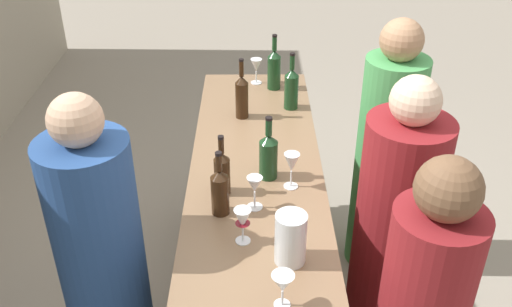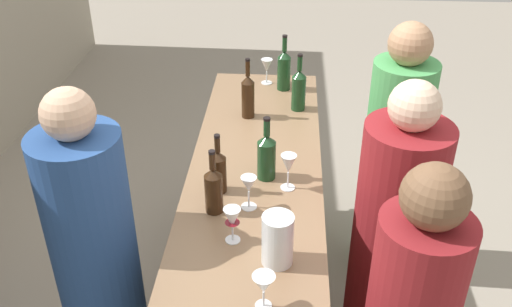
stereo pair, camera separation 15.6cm
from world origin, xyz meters
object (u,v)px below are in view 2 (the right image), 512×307
object	(u,v)px
wine_bottle_second_right_amber_brown	(248,95)
wine_glass_far_center	(232,220)
wine_bottle_rightmost_olive_green	(299,89)
wine_glass_near_center	(264,285)
person_left_guest	(392,244)
wine_glass_near_left	(288,165)
person_server_behind	(100,280)
wine_bottle_far_right_olive_green	(284,69)
water_pitcher	(278,240)
wine_glass_far_left	(249,186)
wine_glass_near_right	(267,66)
wine_bottle_second_left_amber_brown	(218,170)
wine_bottle_center_olive_green	(266,155)
person_center_guest	(392,165)
wine_bottle_leftmost_amber_brown	(214,189)

from	to	relation	value
wine_bottle_second_right_amber_brown	wine_glass_far_center	size ratio (longest dim) A/B	2.20
wine_bottle_rightmost_olive_green	wine_glass_near_center	world-z (taller)	wine_bottle_rightmost_olive_green
wine_glass_far_center	person_left_guest	size ratio (longest dim) A/B	0.10
wine_glass_near_left	wine_glass_far_center	size ratio (longest dim) A/B	1.12
person_left_guest	person_server_behind	size ratio (longest dim) A/B	0.94
wine_bottle_far_right_olive_green	wine_glass_far_center	size ratio (longest dim) A/B	2.19
wine_bottle_far_right_olive_green	water_pitcher	xyz separation A→B (m)	(-1.47, -0.01, -0.02)
wine_bottle_far_right_olive_green	wine_glass_near_center	distance (m)	1.69
water_pitcher	person_server_behind	world-z (taller)	person_server_behind
wine_bottle_far_right_olive_green	wine_glass_far_left	size ratio (longest dim) A/B	2.20
wine_bottle_far_right_olive_green	wine_glass_far_left	distance (m)	1.16
wine_bottle_far_right_olive_green	wine_glass_near_right	world-z (taller)	wine_bottle_far_right_olive_green
wine_glass_near_right	water_pitcher	bearing A→B (deg)	-175.89
wine_bottle_second_left_amber_brown	wine_bottle_far_right_olive_green	size ratio (longest dim) A/B	0.85
wine_bottle_center_olive_green	person_center_guest	bearing A→B (deg)	-49.50
wine_bottle_center_olive_green	person_server_behind	size ratio (longest dim) A/B	0.19
wine_bottle_second_right_amber_brown	wine_glass_near_center	xyz separation A→B (m)	(-1.34, -0.15, -0.03)
water_pitcher	wine_glass_near_left	bearing A→B (deg)	-3.89
wine_bottle_leftmost_amber_brown	wine_glass_near_left	size ratio (longest dim) A/B	1.73
wine_bottle_leftmost_amber_brown	wine_glass_near_center	xyz separation A→B (m)	(-0.51, -0.23, -0.01)
wine_glass_near_center	wine_glass_far_left	world-z (taller)	wine_glass_far_left
wine_bottle_rightmost_olive_green	person_server_behind	xyz separation A→B (m)	(-1.11, 0.80, -0.36)
wine_glass_near_center	person_server_behind	distance (m)	0.83
person_left_guest	water_pitcher	bearing A→B (deg)	49.80
wine_glass_near_right	wine_glass_far_left	world-z (taller)	wine_glass_near_right
wine_glass_near_left	person_left_guest	bearing A→B (deg)	-89.15
wine_bottle_second_left_amber_brown	person_center_guest	xyz separation A→B (m)	(0.69, -0.87, -0.39)
wine_bottle_center_olive_green	wine_glass_far_center	xyz separation A→B (m)	(-0.44, 0.11, -0.02)
wine_glass_near_left	wine_bottle_second_left_amber_brown	bearing A→B (deg)	97.49
wine_glass_far_left	person_center_guest	size ratio (longest dim) A/B	0.10
wine_bottle_leftmost_amber_brown	wine_glass_near_right	world-z (taller)	wine_bottle_leftmost_amber_brown
wine_bottle_second_right_amber_brown	wine_bottle_leftmost_amber_brown	bearing A→B (deg)	174.77
wine_bottle_second_left_amber_brown	wine_bottle_rightmost_olive_green	distance (m)	0.86
wine_bottle_rightmost_olive_green	person_left_guest	distance (m)	0.96
wine_bottle_rightmost_olive_green	wine_glass_near_left	xyz separation A→B (m)	(-0.75, 0.04, -0.00)
water_pitcher	person_server_behind	size ratio (longest dim) A/B	0.13
wine_bottle_far_right_olive_green	wine_glass_far_center	distance (m)	1.38
wine_glass_near_center	person_center_guest	distance (m)	1.54
wine_bottle_rightmost_olive_green	wine_bottle_second_left_amber_brown	bearing A→B (deg)	156.79
wine_bottle_leftmost_amber_brown	wine_bottle_rightmost_olive_green	size ratio (longest dim) A/B	0.91
wine_bottle_second_right_amber_brown	wine_glass_near_center	distance (m)	1.35
wine_bottle_leftmost_amber_brown	person_center_guest	xyz separation A→B (m)	(0.83, -0.87, -0.39)
wine_bottle_leftmost_amber_brown	wine_bottle_second_left_amber_brown	xyz separation A→B (m)	(0.14, -0.00, -0.00)
wine_bottle_center_olive_green	wine_glass_far_center	world-z (taller)	wine_bottle_center_olive_green
wine_glass_near_center	person_server_behind	xyz separation A→B (m)	(0.33, 0.69, -0.34)
water_pitcher	person_server_behind	distance (m)	0.81
person_server_behind	wine_glass_far_left	bearing A→B (deg)	29.54
wine_glass_near_center	wine_bottle_rightmost_olive_green	bearing A→B (deg)	-4.53
wine_glass_near_left	wine_glass_far_left	size ratio (longest dim) A/B	1.12
wine_bottle_second_right_amber_brown	wine_glass_near_center	world-z (taller)	wine_bottle_second_right_amber_brown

